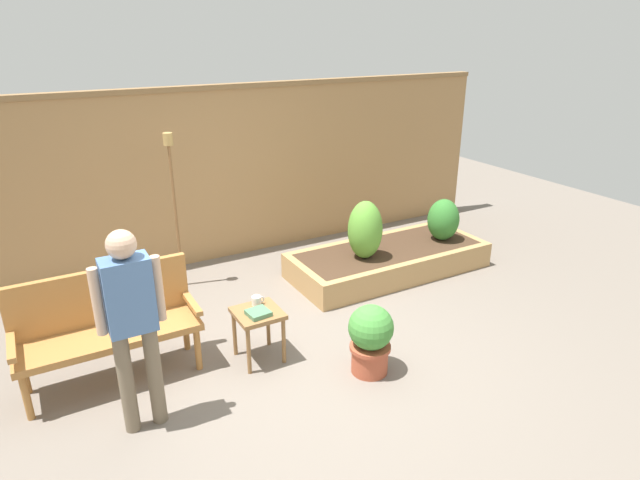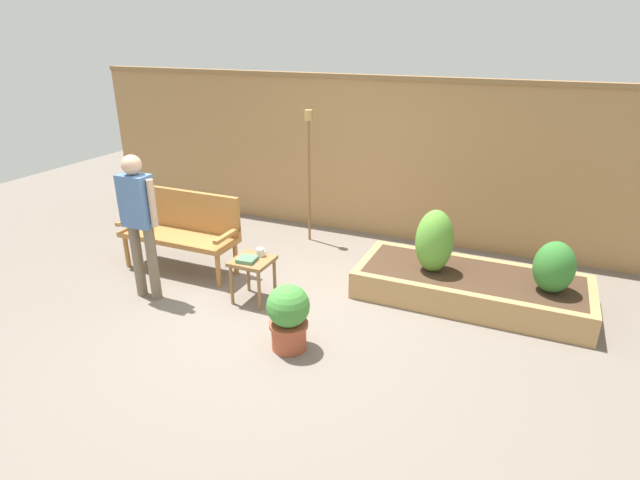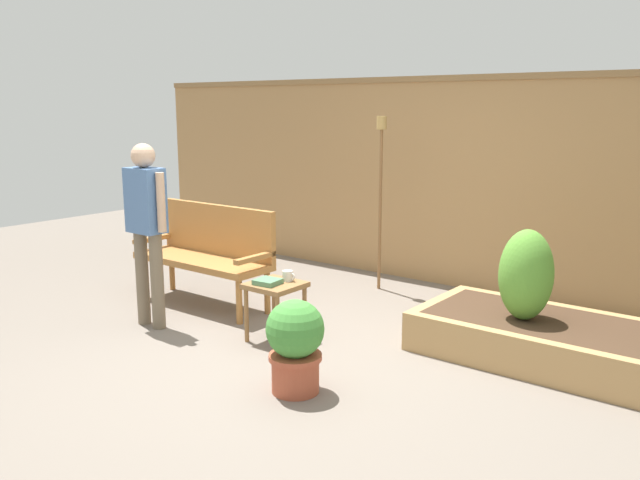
{
  "view_description": "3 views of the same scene",
  "coord_description": "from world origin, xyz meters",
  "views": [
    {
      "loc": [
        -1.85,
        -3.66,
        2.78
      ],
      "look_at": [
        0.59,
        0.64,
        0.82
      ],
      "focal_mm": 30.23,
      "sensor_mm": 36.0,
      "label": 1
    },
    {
      "loc": [
        2.31,
        -3.96,
        2.68
      ],
      "look_at": [
        0.28,
        0.64,
        0.62
      ],
      "focal_mm": 28.75,
      "sensor_mm": 36.0,
      "label": 2
    },
    {
      "loc": [
        3.09,
        -3.59,
        1.87
      ],
      "look_at": [
        -0.17,
        0.61,
        0.78
      ],
      "focal_mm": 37.03,
      "sensor_mm": 36.0,
      "label": 3
    }
  ],
  "objects": [
    {
      "name": "book_on_table",
      "position": [
        -0.31,
        0.13,
        0.5
      ],
      "size": [
        0.2,
        0.2,
        0.04
      ],
      "primitive_type": "cube",
      "rotation": [
        0.0,
        0.0,
        0.09
      ],
      "color": "#4C7A56",
      "rests_on": "side_table"
    },
    {
      "name": "tiki_torch",
      "position": [
        -0.47,
        2.0,
        1.2
      ],
      "size": [
        0.1,
        0.1,
        1.76
      ],
      "color": "brown",
      "rests_on": "ground_plane"
    },
    {
      "name": "fence_back",
      "position": [
        0.0,
        2.6,
        1.09
      ],
      "size": [
        8.4,
        0.14,
        2.16
      ],
      "color": "#A37A4C",
      "rests_on": "ground_plane"
    },
    {
      "name": "garden_bench",
      "position": [
        -1.47,
        0.58,
        0.54
      ],
      "size": [
        1.44,
        0.48,
        0.94
      ],
      "color": "#A87038",
      "rests_on": "ground_plane"
    },
    {
      "name": "shrub_near_bench",
      "position": [
        1.41,
        1.06,
        0.64
      ],
      "size": [
        0.4,
        0.4,
        0.68
      ],
      "color": "brown",
      "rests_on": "raised_planter_bed"
    },
    {
      "name": "ground_plane",
      "position": [
        0.0,
        0.0,
        0.0
      ],
      "size": [
        14.0,
        14.0,
        0.0
      ],
      "primitive_type": "plane",
      "color": "#70665B"
    },
    {
      "name": "side_table",
      "position": [
        -0.29,
        0.19,
        0.4
      ],
      "size": [
        0.4,
        0.4,
        0.48
      ],
      "color": "olive",
      "rests_on": "ground_plane"
    },
    {
      "name": "cup_on_table",
      "position": [
        -0.25,
        0.3,
        0.52
      ],
      "size": [
        0.12,
        0.09,
        0.08
      ],
      "color": "silver",
      "rests_on": "side_table"
    },
    {
      "name": "raised_planter_bed",
      "position": [
        1.82,
        1.13,
        0.15
      ],
      "size": [
        2.4,
        1.0,
        0.3
      ],
      "color": "#AD8451",
      "rests_on": "ground_plane"
    },
    {
      "name": "potted_boxwood",
      "position": [
        0.46,
        -0.46,
        0.34
      ],
      "size": [
        0.39,
        0.39,
        0.63
      ],
      "color": "#A84C33",
      "rests_on": "ground_plane"
    },
    {
      "name": "person_by_bench",
      "position": [
        -1.38,
        -0.19,
        0.93
      ],
      "size": [
        0.47,
        0.2,
        1.56
      ],
      "color": "#70604C",
      "rests_on": "ground_plane"
    }
  ]
}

